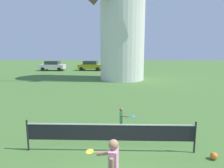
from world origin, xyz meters
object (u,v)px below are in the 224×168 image
player_far (122,118)px  stray_ball (214,156)px  player_near (113,167)px  tennis_net (110,133)px  parked_car_mustard (90,65)px  windmill (123,9)px  parked_car_cream (53,66)px

player_far → stray_ball: size_ratio=4.60×
player_near → stray_ball: bearing=31.0°
tennis_net → parked_car_mustard: 26.73m
player_far → stray_ball: bearing=-35.4°
windmill → tennis_net: (-0.73, -16.80, -7.14)m
parked_car_mustard → parked_car_cream: bearing=-175.7°
stray_ball → parked_car_mustard: 27.86m
tennis_net → parked_car_cream: parked_car_cream is taller
player_near → stray_ball: player_near is taller
tennis_net → player_near: size_ratio=3.77×
tennis_net → stray_ball: bearing=-7.1°
windmill → parked_car_cream: bearing=140.3°
player_near → player_far: size_ratio=1.42×
tennis_net → parked_car_cream: size_ratio=1.47×
player_far → stray_ball: player_far is taller
player_near → parked_car_mustard: parked_car_mustard is taller
stray_ball → parked_car_cream: 29.67m
windmill → tennis_net: bearing=-92.5°
player_far → player_near: bearing=-94.1°
windmill → parked_car_mustard: bearing=117.3°
tennis_net → player_near: player_near is taller
tennis_net → stray_ball: (3.32, -0.41, -0.57)m
tennis_net → stray_ball: size_ratio=24.67×
tennis_net → stray_ball: 3.40m
player_far → parked_car_mustard: parked_car_mustard is taller
windmill → parked_car_mustard: 12.88m
windmill → parked_car_cream: 15.94m
windmill → parked_car_mustard: size_ratio=3.87×
tennis_net → player_far: size_ratio=5.36×
player_far → parked_car_mustard: bearing=100.6°
windmill → parked_car_mustard: (-4.94, 9.60, -7.02)m
windmill → player_near: windmill is taller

